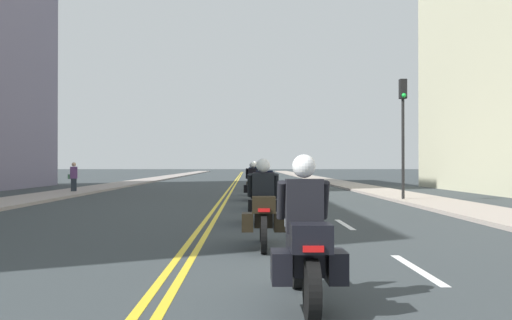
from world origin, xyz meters
TOP-DOWN VIEW (x-y plane):
  - ground_plane at (0.00, 48.00)m, footprint 264.00×264.00m
  - sidewalk_left at (-8.24, 48.00)m, footprint 2.53×144.00m
  - sidewalk_right at (8.24, 48.00)m, footprint 2.53×144.00m
  - centreline_yellow_inner at (-0.12, 48.00)m, footprint 0.12×132.00m
  - centreline_yellow_outer at (0.12, 48.00)m, footprint 0.12×132.00m
  - lane_dashes_white at (3.49, 29.00)m, footprint 0.14×56.40m
  - motorcycle_0 at (1.64, 5.93)m, footprint 0.76×2.09m
  - motorcycle_1 at (1.31, 10.04)m, footprint 0.76×2.14m
  - motorcycle_2 at (1.44, 14.29)m, footprint 0.78×2.12m
  - motorcycle_3 at (1.62, 18.90)m, footprint 0.78×2.19m
  - motorcycle_4 at (1.24, 23.50)m, footprint 0.76×2.18m
  - motorcycle_5 at (1.38, 27.74)m, footprint 0.78×2.15m
  - motorcycle_6 at (1.59, 32.86)m, footprint 0.77×2.08m
  - traffic_light_near at (7.37, 22.46)m, footprint 0.28×0.38m
  - pedestrian_1 at (-8.08, 29.16)m, footprint 0.50×0.30m

SIDE VIEW (x-z plane):
  - ground_plane at x=0.00m, z-range 0.00..0.00m
  - centreline_yellow_inner at x=-0.12m, z-range 0.00..0.01m
  - centreline_yellow_outer at x=0.12m, z-range 0.00..0.01m
  - lane_dashes_white at x=3.49m, z-range 0.00..0.01m
  - sidewalk_left at x=-8.24m, z-range 0.00..0.12m
  - sidewalk_right at x=8.24m, z-range 0.00..0.12m
  - motorcycle_6 at x=1.59m, z-range -0.15..1.42m
  - motorcycle_2 at x=1.44m, z-range -0.14..1.45m
  - motorcycle_0 at x=1.64m, z-range -0.17..1.47m
  - motorcycle_3 at x=1.62m, z-range -0.14..1.45m
  - motorcycle_4 at x=1.24m, z-range -0.15..1.48m
  - motorcycle_5 at x=1.38m, z-range -0.17..1.51m
  - motorcycle_1 at x=1.31m, z-range -0.14..1.50m
  - pedestrian_1 at x=-8.08m, z-range 0.03..1.66m
  - traffic_light_near at x=7.37m, z-range 0.92..5.93m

